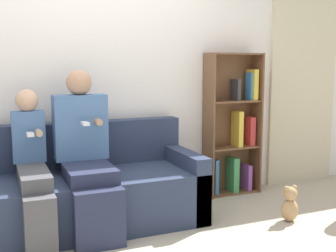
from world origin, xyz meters
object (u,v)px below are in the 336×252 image
at_px(adult_seated, 86,149).
at_px(teddy_bear, 290,204).
at_px(couch, 79,193).
at_px(child_seated, 33,166).
at_px(bookshelf, 233,128).

height_order(adult_seated, teddy_bear, adult_seated).
xyz_separation_m(couch, adult_seated, (0.05, -0.09, 0.38)).
bearing_deg(teddy_bear, couch, 160.25).
bearing_deg(child_seated, adult_seated, 5.69).
bearing_deg(child_seated, couch, 19.88).
distance_m(child_seated, teddy_bear, 2.14).
bearing_deg(child_seated, teddy_bear, -13.05).
height_order(couch, adult_seated, adult_seated).
distance_m(child_seated, bookshelf, 2.10).
distance_m(adult_seated, bookshelf, 1.68).
xyz_separation_m(bookshelf, teddy_bear, (0.00, -0.93, -0.53)).
relative_size(adult_seated, bookshelf, 0.89).
bearing_deg(adult_seated, teddy_bear, -17.50).
relative_size(couch, bookshelf, 1.39).
distance_m(adult_seated, child_seated, 0.42).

